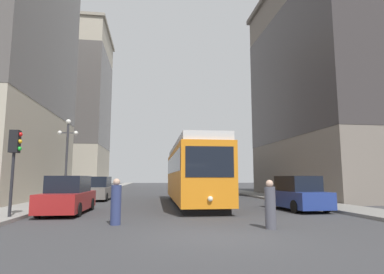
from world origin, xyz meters
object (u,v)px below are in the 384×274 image
at_px(parked_car_left_near, 68,196).
at_px(pedestrian_crossing_near, 116,203).
at_px(lamp_post_left_near, 67,147).
at_px(streetcar, 192,172).
at_px(parked_car_left_mid, 98,189).
at_px(parked_car_right_far, 297,194).
at_px(pedestrian_crossing_far, 270,206).
at_px(transit_bus, 209,176).
at_px(traffic_light_near_left, 15,150).

height_order(parked_car_left_near, pedestrian_crossing_near, parked_car_left_near).
bearing_deg(lamp_post_left_near, streetcar, -15.60).
distance_m(parked_car_left_mid, pedestrian_crossing_near, 13.45).
xyz_separation_m(parked_car_right_far, pedestrian_crossing_far, (-3.77, -5.68, -0.07)).
bearing_deg(pedestrian_crossing_near, pedestrian_crossing_far, 119.62).
height_order(parked_car_left_near, parked_car_right_far, same).
xyz_separation_m(streetcar, parked_car_left_mid, (-6.71, 4.68, -1.26)).
relative_size(transit_bus, pedestrian_crossing_near, 7.23).
xyz_separation_m(parked_car_right_far, traffic_light_near_left, (-13.50, -2.23, 2.05)).
bearing_deg(lamp_post_left_near, transit_bus, 40.11).
relative_size(streetcar, pedestrian_crossing_far, 8.30).
height_order(parked_car_left_mid, pedestrian_crossing_far, parked_car_left_mid).
bearing_deg(streetcar, parked_car_left_near, -145.82).
relative_size(transit_bus, parked_car_right_far, 2.85).
bearing_deg(streetcar, pedestrian_crossing_far, -81.63).
distance_m(parked_car_right_far, traffic_light_near_left, 13.83).
distance_m(parked_car_right_far, pedestrian_crossing_far, 6.81).
bearing_deg(parked_car_left_near, parked_car_right_far, 0.53).
distance_m(parked_car_left_near, pedestrian_crossing_near, 4.90).
bearing_deg(parked_car_left_mid, traffic_light_near_left, -96.22).
relative_size(streetcar, lamp_post_left_near, 2.39).
height_order(pedestrian_crossing_far, lamp_post_left_near, lamp_post_left_near).
height_order(transit_bus, parked_car_right_far, transit_bus).
xyz_separation_m(pedestrian_crossing_far, traffic_light_near_left, (-9.73, 3.44, 2.12)).
height_order(streetcar, lamp_post_left_near, lamp_post_left_near).
bearing_deg(lamp_post_left_near, pedestrian_crossing_far, -51.60).
bearing_deg(pedestrian_crossing_far, lamp_post_left_near, -2.28).
xyz_separation_m(transit_bus, parked_car_left_mid, (-10.22, -7.93, -1.10)).
bearing_deg(transit_bus, lamp_post_left_near, -139.43).
bearing_deg(parked_car_left_mid, parked_car_left_near, -87.81).
bearing_deg(parked_car_right_far, lamp_post_left_near, -29.67).
height_order(parked_car_right_far, pedestrian_crossing_far, parked_car_right_far).
relative_size(pedestrian_crossing_near, traffic_light_near_left, 0.48).
xyz_separation_m(parked_car_right_far, lamp_post_left_near, (-13.71, 6.87, 3.06)).
height_order(streetcar, pedestrian_crossing_near, streetcar).
relative_size(streetcar, parked_car_left_mid, 3.19).
relative_size(streetcar, traffic_light_near_left, 3.85).
xyz_separation_m(parked_car_left_near, lamp_post_left_near, (-1.90, 6.81, 3.06)).
bearing_deg(parked_car_left_near, pedestrian_crossing_far, -34.67).
bearing_deg(lamp_post_left_near, traffic_light_near_left, -88.63).
distance_m(streetcar, traffic_light_near_left, 10.77).
distance_m(parked_car_left_near, lamp_post_left_near, 7.71).
height_order(streetcar, transit_bus, streetcar).
bearing_deg(traffic_light_near_left, parked_car_right_far, 9.40).
bearing_deg(pedestrian_crossing_far, traffic_light_near_left, 29.84).
xyz_separation_m(parked_car_left_mid, pedestrian_crossing_near, (2.71, -13.17, -0.05)).
xyz_separation_m(streetcar, pedestrian_crossing_near, (-4.00, -8.49, -1.31)).
bearing_deg(parked_car_left_mid, transit_bus, 40.01).
bearing_deg(streetcar, pedestrian_crossing_near, -114.34).
height_order(streetcar, pedestrian_crossing_far, streetcar).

